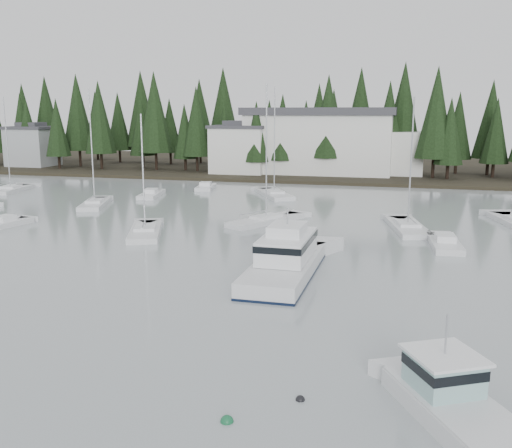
{
  "coord_description": "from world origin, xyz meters",
  "views": [
    {
      "loc": [
        9.62,
        -14.14,
        10.78
      ],
      "look_at": [
        -1.14,
        26.31,
        2.5
      ],
      "focal_mm": 40.0,
      "sensor_mm": 36.0,
      "label": 1
    }
  ],
  "objects": [
    {
      "name": "runabout_1",
      "position": [
        12.87,
        33.35,
        0.13
      ],
      "size": [
        2.73,
        6.71,
        1.42
      ],
      "rotation": [
        0.0,
        0.0,
        1.65
      ],
      "color": "silver",
      "rests_on": "ground"
    },
    {
      "name": "mooring_buoy_dark",
      "position": [
        6.12,
        5.58,
        0.0
      ],
      "size": [
        0.37,
        0.37,
        0.37
      ],
      "primitive_type": "sphere",
      "color": "black",
      "rests_on": "ground"
    },
    {
      "name": "conifer_treeline",
      "position": [
        0.0,
        86.0,
        0.0
      ],
      "size": [
        200.0,
        22.0,
        20.0
      ],
      "primitive_type": null,
      "color": "black",
      "rests_on": "ground"
    },
    {
      "name": "sailboat_1",
      "position": [
        9.91,
        39.44,
        0.07
      ],
      "size": [
        4.53,
        9.24,
        12.61
      ],
      "rotation": [
        0.0,
        0.0,
        1.79
      ],
      "color": "silver",
      "rests_on": "ground"
    },
    {
      "name": "sailboat_5",
      "position": [
        -12.75,
        31.42,
        0.06
      ],
      "size": [
        5.48,
        8.76,
        11.12
      ],
      "rotation": [
        0.0,
        0.0,
        1.95
      ],
      "color": "silver",
      "rests_on": "ground"
    },
    {
      "name": "runabout_0",
      "position": [
        -27.36,
        31.36,
        0.13
      ],
      "size": [
        3.14,
        5.46,
        1.42
      ],
      "rotation": [
        0.0,
        0.0,
        1.38
      ],
      "color": "silver",
      "rests_on": "ground"
    },
    {
      "name": "lobster_boat_teal",
      "position": [
        11.82,
        5.33,
        0.5
      ],
      "size": [
        5.92,
        7.84,
        4.18
      ],
      "rotation": [
        0.0,
        0.0,
        2.07
      ],
      "color": "silver",
      "rests_on": "ground"
    },
    {
      "name": "cabin_cruiser_center",
      "position": [
        2.04,
        22.15,
        0.78
      ],
      "size": [
        3.8,
        12.11,
        5.2
      ],
      "rotation": [
        0.0,
        0.0,
        1.57
      ],
      "color": "silver",
      "rests_on": "ground"
    },
    {
      "name": "sailboat_4",
      "position": [
        -3.58,
        39.39,
        0.09
      ],
      "size": [
        6.56,
        9.14,
        13.94
      ],
      "rotation": [
        0.0,
        0.0,
        1.06
      ],
      "color": "silver",
      "rests_on": "ground"
    },
    {
      "name": "house_far_west",
      "position": [
        -60.0,
        81.0,
        4.4
      ],
      "size": [
        8.48,
        7.42,
        8.25
      ],
      "color": "#999EA0",
      "rests_on": "ground"
    },
    {
      "name": "mooring_buoy_green",
      "position": [
        3.89,
        3.39,
        0.0
      ],
      "size": [
        0.48,
        0.48,
        0.48
      ],
      "primitive_type": "sphere",
      "color": "#145933",
      "rests_on": "ground"
    },
    {
      "name": "sailboat_2",
      "position": [
        -43.04,
        52.39,
        0.07
      ],
      "size": [
        4.36,
        8.46,
        13.28
      ],
      "rotation": [
        0.0,
        0.0,
        1.75
      ],
      "color": "silver",
      "rests_on": "ground"
    },
    {
      "name": "harbor_inn",
      "position": [
        -2.96,
        82.34,
        5.78
      ],
      "size": [
        29.5,
        11.5,
        10.9
      ],
      "color": "silver",
      "rests_on": "ground"
    },
    {
      "name": "runabout_3",
      "position": [
        -17.78,
        61.15,
        0.13
      ],
      "size": [
        3.07,
        5.49,
        1.42
      ],
      "rotation": [
        0.0,
        0.0,
        1.75
      ],
      "color": "silver",
      "rests_on": "ground"
    },
    {
      "name": "sailboat_0",
      "position": [
        -6.93,
        57.24,
        0.08
      ],
      "size": [
        7.07,
        9.53,
        14.36
      ],
      "rotation": [
        0.0,
        0.0,
        2.09
      ],
      "color": "silver",
      "rests_on": "ground"
    },
    {
      "name": "sailboat_3",
      "position": [
        -25.24,
        44.11,
        0.09
      ],
      "size": [
        4.98,
        8.46,
        13.9
      ],
      "rotation": [
        0.0,
        0.0,
        1.91
      ],
      "color": "silver",
      "rests_on": "ground"
    },
    {
      "name": "runabout_4",
      "position": [
        -22.15,
        52.6,
        0.13
      ],
      "size": [
        3.44,
        6.82,
        1.42
      ],
      "rotation": [
        0.0,
        0.0,
        1.77
      ],
      "color": "silver",
      "rests_on": "ground"
    },
    {
      "name": "far_shore_land",
      "position": [
        0.0,
        97.0,
        0.0
      ],
      "size": [
        240.0,
        54.0,
        1.0
      ],
      "primitive_type": "cube",
      "color": "black",
      "rests_on": "ground"
    },
    {
      "name": "house_west",
      "position": [
        -18.0,
        79.0,
        4.65
      ],
      "size": [
        9.54,
        7.42,
        8.75
      ],
      "color": "silver",
      "rests_on": "ground"
    }
  ]
}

